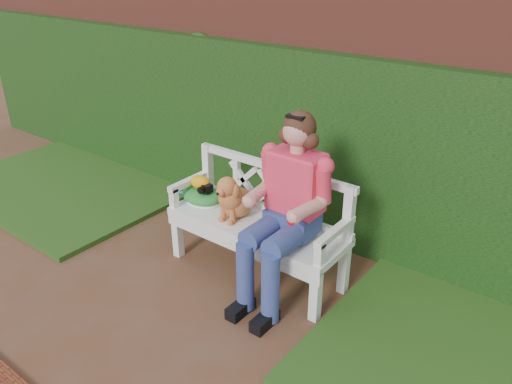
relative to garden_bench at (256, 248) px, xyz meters
The scene contains 11 objects.
ground 0.93m from the garden_bench, 111.49° to the right, with size 60.00×60.00×0.00m, color #59301B.
brick_wall 1.41m from the garden_bench, 107.04° to the left, with size 10.00×0.30×2.20m, color brown.
ivy_hedge 1.09m from the garden_bench, 111.10° to the left, with size 10.00×0.18×1.70m, color #2A5A1B.
grass_left 2.74m from the garden_bench, behind, with size 2.60×2.00×0.05m, color #274B19.
garden_bench is the anchor object (origin of this frame).
seated_woman 0.60m from the garden_bench, ahead, with size 0.61×0.82×1.45m, color #D95353, non-canonical shape.
dog 0.48m from the garden_bench, behind, with size 0.26×0.36×0.39m, color brown, non-canonical shape.
tennis_racket 0.65m from the garden_bench, behind, with size 0.60×0.25×0.03m, color white, non-canonical shape.
green_bag 0.67m from the garden_bench, behind, with size 0.38×0.29×0.13m, color #2C7726, non-canonical shape.
camera_item 0.66m from the garden_bench, behind, with size 0.10×0.08×0.07m, color black.
baseball_glove 0.73m from the garden_bench, behind, with size 0.18×0.14×0.12m, color orange.
Camera 1 is at (2.45, -1.93, 2.44)m, focal length 35.00 mm.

